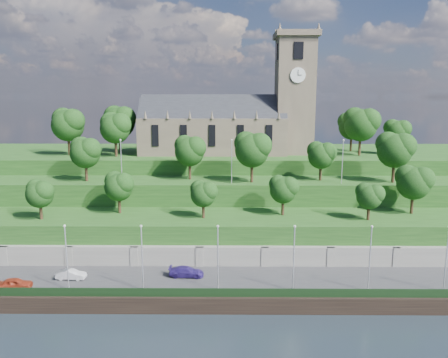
{
  "coord_description": "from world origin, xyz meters",
  "views": [
    {
      "loc": [
        -0.76,
        -52.04,
        27.46
      ],
      "look_at": [
        -1.41,
        30.0,
        12.04
      ],
      "focal_mm": 35.0,
      "sensor_mm": 36.0,
      "label": 1
    }
  ],
  "objects_px": {
    "car_left": "(15,284)",
    "car_middle": "(71,274)",
    "car_right": "(187,272)",
    "church": "(234,120)"
  },
  "relations": [
    {
      "from": "car_middle",
      "to": "car_right",
      "type": "relative_size",
      "value": 0.83
    },
    {
      "from": "church",
      "to": "car_right",
      "type": "relative_size",
      "value": 7.66
    },
    {
      "from": "church",
      "to": "car_right",
      "type": "height_order",
      "value": "church"
    },
    {
      "from": "car_right",
      "to": "church",
      "type": "bearing_deg",
      "value": -7.72
    },
    {
      "from": "church",
      "to": "car_middle",
      "type": "xyz_separation_m",
      "value": [
        -23.73,
        -39.87,
        -19.84
      ]
    },
    {
      "from": "car_middle",
      "to": "car_right",
      "type": "xyz_separation_m",
      "value": [
        16.31,
        1.06,
        0.05
      ]
    },
    {
      "from": "car_left",
      "to": "car_right",
      "type": "distance_m",
      "value": 23.14
    },
    {
      "from": "car_left",
      "to": "car_middle",
      "type": "relative_size",
      "value": 1.06
    },
    {
      "from": "car_right",
      "to": "car_left",
      "type": "bearing_deg",
      "value": 103.91
    },
    {
      "from": "car_left",
      "to": "car_right",
      "type": "height_order",
      "value": "car_left"
    }
  ]
}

